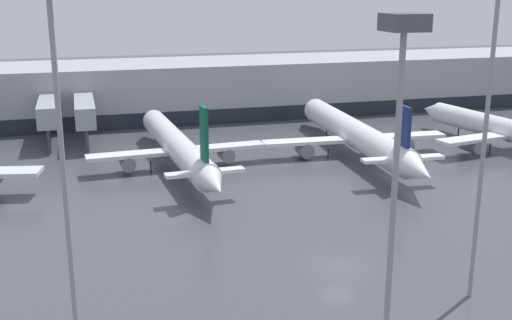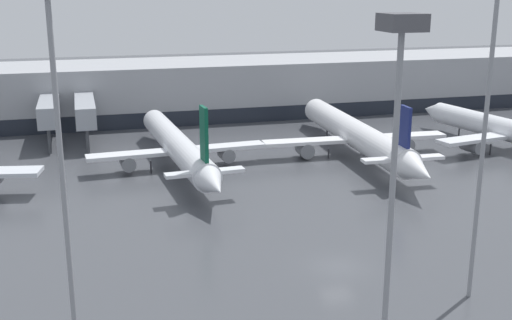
% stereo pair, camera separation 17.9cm
% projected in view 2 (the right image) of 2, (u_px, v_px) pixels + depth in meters
% --- Properties ---
extents(ground_plane, '(320.00, 320.00, 0.00)m').
position_uv_depth(ground_plane, '(338.00, 267.00, 49.81)').
color(ground_plane, '#424449').
extents(terminal_building, '(160.00, 30.02, 9.00)m').
position_uv_depth(terminal_building, '(193.00, 89.00, 105.99)').
color(terminal_building, '#9EA0A5').
rests_on(terminal_building, ground_plane).
extents(parked_jet_0, '(22.07, 33.29, 9.01)m').
position_uv_depth(parked_jet_0, '(509.00, 131.00, 83.82)').
color(parked_jet_0, silver).
rests_on(parked_jet_0, ground_plane).
extents(parked_jet_2, '(21.34, 37.37, 9.76)m').
position_uv_depth(parked_jet_2, '(178.00, 146.00, 75.70)').
color(parked_jet_2, silver).
rests_on(parked_jet_2, ground_plane).
extents(parked_jet_3, '(24.25, 40.45, 8.85)m').
position_uv_depth(parked_jet_3, '(355.00, 134.00, 81.82)').
color(parked_jet_3, white).
rests_on(parked_jet_3, ground_plane).
extents(apron_light_mast_0, '(1.80, 1.80, 19.97)m').
position_uv_depth(apron_light_mast_0, '(397.00, 110.00, 29.74)').
color(apron_light_mast_0, gray).
rests_on(apron_light_mast_0, ground_plane).
extents(apron_light_mast_1, '(1.80, 1.80, 22.71)m').
position_uv_depth(apron_light_mast_1, '(493.00, 47.00, 40.56)').
color(apron_light_mast_1, gray).
rests_on(apron_light_mast_1, ground_plane).
extents(apron_light_mast_2, '(1.80, 1.80, 21.94)m').
position_uv_depth(apron_light_mast_2, '(53.00, 70.00, 33.28)').
color(apron_light_mast_2, gray).
rests_on(apron_light_mast_2, ground_plane).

